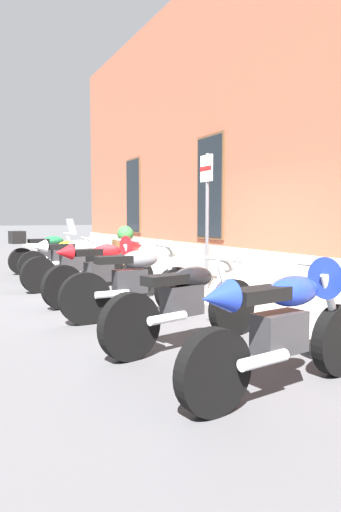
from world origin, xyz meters
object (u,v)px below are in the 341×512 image
at_px(motorcycle_grey_naked, 134,283).
at_px(barrel_planter, 126,250).
at_px(motorcycle_black_naked, 187,303).
at_px(motorcycle_green_touring, 45,250).
at_px(motorcycle_red_sport, 106,267).
at_px(motorcycle_white_sport, 79,259).
at_px(motorcycle_yellow_naked, 65,258).
at_px(parking_sign, 207,202).
at_px(motorcycle_blue_sport, 291,320).

distance_m(motorcycle_grey_naked, barrel_planter, 5.21).
distance_m(motorcycle_grey_naked, motorcycle_black_naked, 1.50).
bearing_deg(motorcycle_grey_naked, motorcycle_green_touring, -179.42).
relative_size(motorcycle_red_sport, barrel_planter, 1.97).
height_order(motorcycle_white_sport, barrel_planter, barrel_planter).
relative_size(motorcycle_yellow_naked, motorcycle_grey_naked, 1.00).
bearing_deg(parking_sign, motorcycle_green_touring, -159.25).
bearing_deg(motorcycle_green_touring, motorcycle_grey_naked, 0.58).
bearing_deg(motorcycle_grey_naked, motorcycle_yellow_naked, 178.75).
bearing_deg(motorcycle_white_sport, motorcycle_red_sport, 0.40).
relative_size(motorcycle_yellow_naked, parking_sign, 0.88).
height_order(motorcycle_red_sport, motorcycle_grey_naked, motorcycle_red_sport).
height_order(motorcycle_yellow_naked, barrel_planter, barrel_planter).
bearing_deg(parking_sign, motorcycle_grey_naked, -58.84).
distance_m(motorcycle_yellow_naked, barrel_planter, 1.70).
distance_m(motorcycle_yellow_naked, motorcycle_red_sport, 3.10).
distance_m(motorcycle_green_touring, barrel_planter, 1.99).
bearing_deg(motorcycle_grey_naked, motorcycle_black_naked, 0.21).
bearing_deg(parking_sign, motorcycle_black_naked, -34.23).
relative_size(motorcycle_black_naked, parking_sign, 0.90).
xyz_separation_m(motorcycle_grey_naked, motorcycle_blue_sport, (2.98, 0.15, 0.08)).
height_order(motorcycle_grey_naked, motorcycle_blue_sport, motorcycle_blue_sport).
distance_m(motorcycle_grey_naked, parking_sign, 2.34).
bearing_deg(barrel_planter, parking_sign, 0.56).
xyz_separation_m(motorcycle_yellow_naked, parking_sign, (3.36, 1.65, 1.17)).
xyz_separation_m(motorcycle_red_sport, motorcycle_grey_naked, (1.31, -0.02, -0.08)).
bearing_deg(motorcycle_white_sport, motorcycle_blue_sport, 1.37).
relative_size(motorcycle_red_sport, parking_sign, 0.87).
xyz_separation_m(parking_sign, barrel_planter, (-3.87, -0.04, -1.07)).
bearing_deg(motorcycle_red_sport, motorcycle_white_sport, -179.60).
xyz_separation_m(motorcycle_green_touring, motorcycle_black_naked, (7.33, 0.06, -0.08)).
bearing_deg(motorcycle_grey_naked, motorcycle_blue_sport, 2.93).
bearing_deg(motorcycle_grey_naked, parking_sign, 121.16).
bearing_deg(barrel_planter, motorcycle_grey_naked, -19.16).
distance_m(motorcycle_yellow_naked, motorcycle_blue_sport, 7.39).
relative_size(motorcycle_red_sport, motorcycle_blue_sport, 0.98).
relative_size(motorcycle_green_touring, motorcycle_black_naked, 0.97).
xyz_separation_m(motorcycle_white_sport, motorcycle_red_sport, (1.64, 0.01, 0.00)).
bearing_deg(motorcycle_black_naked, motorcycle_green_touring, -179.49).
relative_size(motorcycle_yellow_naked, motorcycle_black_naked, 0.98).
xyz_separation_m(motorcycle_yellow_naked, motorcycle_red_sport, (3.10, -0.07, 0.11)).
xyz_separation_m(motorcycle_white_sport, motorcycle_black_naked, (4.45, -0.01, -0.10)).
bearing_deg(motorcycle_red_sport, motorcycle_blue_sport, 1.74).
bearing_deg(motorcycle_yellow_naked, motorcycle_blue_sport, 0.43).
relative_size(motorcycle_white_sport, motorcycle_red_sport, 1.04).
bearing_deg(motorcycle_green_touring, barrel_planter, 62.92).
relative_size(motorcycle_green_touring, motorcycle_white_sport, 0.96).
height_order(motorcycle_yellow_naked, motorcycle_grey_naked, motorcycle_grey_naked).
distance_m(motorcycle_green_touring, motorcycle_black_naked, 7.33).
bearing_deg(motorcycle_black_naked, motorcycle_red_sport, 179.66).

